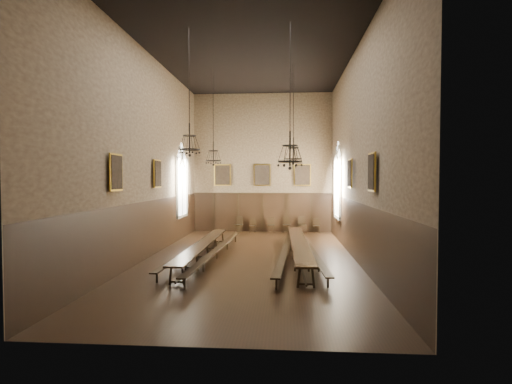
# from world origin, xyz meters

# --- Properties ---
(floor) EXTENTS (9.00, 18.00, 0.02)m
(floor) POSITION_xyz_m (0.00, 0.00, -0.01)
(floor) COLOR black
(floor) RESTS_ON ground
(ceiling) EXTENTS (9.00, 18.00, 0.02)m
(ceiling) POSITION_xyz_m (0.00, 0.00, 9.01)
(ceiling) COLOR black
(ceiling) RESTS_ON ground
(wall_back) EXTENTS (9.00, 0.02, 9.00)m
(wall_back) POSITION_xyz_m (0.00, 9.01, 4.50)
(wall_back) COLOR #8F7958
(wall_back) RESTS_ON ground
(wall_front) EXTENTS (9.00, 0.02, 9.00)m
(wall_front) POSITION_xyz_m (0.00, -9.01, 4.50)
(wall_front) COLOR #8F7958
(wall_front) RESTS_ON ground
(wall_left) EXTENTS (0.02, 18.00, 9.00)m
(wall_left) POSITION_xyz_m (-4.51, 0.00, 4.50)
(wall_left) COLOR #8F7958
(wall_left) RESTS_ON ground
(wall_right) EXTENTS (0.02, 18.00, 9.00)m
(wall_right) POSITION_xyz_m (4.51, 0.00, 4.50)
(wall_right) COLOR #8F7958
(wall_right) RESTS_ON ground
(wainscot_panelling) EXTENTS (9.00, 18.00, 2.50)m
(wainscot_panelling) POSITION_xyz_m (0.00, 0.00, 1.25)
(wainscot_panelling) COLOR black
(wainscot_panelling) RESTS_ON floor
(table_left) EXTENTS (0.65, 9.22, 0.72)m
(table_left) POSITION_xyz_m (-2.02, -0.18, 0.36)
(table_left) COLOR black
(table_left) RESTS_ON floor
(table_right) EXTENTS (0.86, 10.00, 0.78)m
(table_right) POSITION_xyz_m (2.10, 0.16, 0.39)
(table_right) COLOR black
(table_right) RESTS_ON floor
(bench_left_outer) EXTENTS (0.64, 9.17, 0.41)m
(bench_left_outer) POSITION_xyz_m (-2.60, 0.15, 0.26)
(bench_left_outer) COLOR black
(bench_left_outer) RESTS_ON floor
(bench_left_inner) EXTENTS (0.77, 10.18, 0.46)m
(bench_left_inner) POSITION_xyz_m (-1.42, -0.12, 0.29)
(bench_left_inner) COLOR black
(bench_left_inner) RESTS_ON floor
(bench_right_inner) EXTENTS (0.93, 10.33, 0.46)m
(bench_right_inner) POSITION_xyz_m (1.52, 0.13, 0.30)
(bench_right_inner) COLOR black
(bench_right_inner) RESTS_ON floor
(bench_right_outer) EXTENTS (0.79, 9.41, 0.42)m
(bench_right_outer) POSITION_xyz_m (2.64, 0.06, 0.27)
(bench_right_outer) COLOR black
(bench_right_outer) RESTS_ON floor
(chair_2) EXTENTS (0.57, 0.57, 1.03)m
(chair_2) POSITION_xyz_m (-1.50, 8.50, 0.31)
(chair_2) COLOR black
(chair_2) RESTS_ON floor
(chair_3) EXTENTS (0.42, 0.42, 0.87)m
(chair_3) POSITION_xyz_m (-0.59, 8.56, 0.26)
(chair_3) COLOR black
(chair_3) RESTS_ON floor
(chair_4) EXTENTS (0.46, 0.46, 0.97)m
(chair_4) POSITION_xyz_m (0.59, 8.55, 0.29)
(chair_4) COLOR black
(chair_4) RESTS_ON floor
(chair_5) EXTENTS (0.48, 0.48, 1.02)m
(chair_5) POSITION_xyz_m (1.58, 8.62, 0.31)
(chair_5) COLOR black
(chair_5) RESTS_ON floor
(chair_6) EXTENTS (0.55, 0.55, 1.04)m
(chair_6) POSITION_xyz_m (2.60, 8.51, 0.31)
(chair_6) COLOR black
(chair_6) RESTS_ON floor
(chair_7) EXTENTS (0.46, 0.46, 0.92)m
(chair_7) POSITION_xyz_m (3.49, 8.56, 0.28)
(chair_7) COLOR black
(chair_7) RESTS_ON floor
(chandelier_back_left) EXTENTS (0.77, 0.77, 4.76)m
(chandelier_back_left) POSITION_xyz_m (-2.11, 2.90, 4.73)
(chandelier_back_left) COLOR black
(chandelier_back_left) RESTS_ON ceiling
(chandelier_back_right) EXTENTS (0.84, 0.84, 4.73)m
(chandelier_back_right) POSITION_xyz_m (1.89, 2.50, 4.74)
(chandelier_back_right) COLOR black
(chandelier_back_right) RESTS_ON ceiling
(chandelier_front_left) EXTENTS (0.78, 0.78, 4.59)m
(chandelier_front_left) POSITION_xyz_m (-2.01, -2.51, 4.88)
(chandelier_front_left) COLOR black
(chandelier_front_left) RESTS_ON ceiling
(chandelier_front_right) EXTENTS (0.88, 0.88, 5.07)m
(chandelier_front_right) POSITION_xyz_m (1.67, -2.78, 4.41)
(chandelier_front_right) COLOR black
(chandelier_front_right) RESTS_ON ceiling
(portrait_back_0) EXTENTS (1.10, 0.12, 1.40)m
(portrait_back_0) POSITION_xyz_m (-2.60, 8.88, 3.70)
(portrait_back_0) COLOR gold
(portrait_back_0) RESTS_ON wall_back
(portrait_back_1) EXTENTS (1.10, 0.12, 1.40)m
(portrait_back_1) POSITION_xyz_m (0.00, 8.88, 3.70)
(portrait_back_1) COLOR gold
(portrait_back_1) RESTS_ON wall_back
(portrait_back_2) EXTENTS (1.10, 0.12, 1.40)m
(portrait_back_2) POSITION_xyz_m (2.60, 8.88, 3.70)
(portrait_back_2) COLOR gold
(portrait_back_2) RESTS_ON wall_back
(portrait_left_0) EXTENTS (0.12, 1.00, 1.30)m
(portrait_left_0) POSITION_xyz_m (-4.38, 1.00, 3.70)
(portrait_left_0) COLOR gold
(portrait_left_0) RESTS_ON wall_left
(portrait_left_1) EXTENTS (0.12, 1.00, 1.30)m
(portrait_left_1) POSITION_xyz_m (-4.38, -3.50, 3.70)
(portrait_left_1) COLOR gold
(portrait_left_1) RESTS_ON wall_left
(portrait_right_0) EXTENTS (0.12, 1.00, 1.30)m
(portrait_right_0) POSITION_xyz_m (4.38, 1.00, 3.70)
(portrait_right_0) COLOR gold
(portrait_right_0) RESTS_ON wall_right
(portrait_right_1) EXTENTS (0.12, 1.00, 1.30)m
(portrait_right_1) POSITION_xyz_m (4.38, -3.50, 3.70)
(portrait_right_1) COLOR gold
(portrait_right_1) RESTS_ON wall_right
(window_right) EXTENTS (0.20, 2.20, 4.60)m
(window_right) POSITION_xyz_m (4.43, 5.50, 3.40)
(window_right) COLOR white
(window_right) RESTS_ON wall_right
(window_left) EXTENTS (0.20, 2.20, 4.60)m
(window_left) POSITION_xyz_m (-4.43, 5.50, 3.40)
(window_left) COLOR white
(window_left) RESTS_ON wall_left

